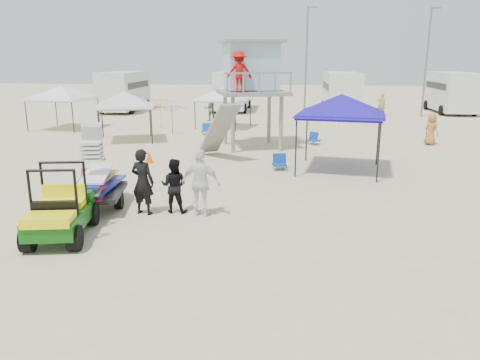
# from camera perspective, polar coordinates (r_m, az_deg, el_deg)

# --- Properties ---
(ground) EXTENTS (140.00, 140.00, 0.00)m
(ground) POSITION_cam_1_polar(r_m,az_deg,el_deg) (10.01, -4.66, -11.55)
(ground) COLOR beige
(ground) RESTS_ON ground
(utility_cart) EXTENTS (1.60, 2.60, 1.85)m
(utility_cart) POSITION_cam_1_polar(r_m,az_deg,el_deg) (12.48, -21.22, -2.88)
(utility_cart) COLOR #0C4D0C
(utility_cart) RESTS_ON ground
(surf_trailer) EXTENTS (1.78, 2.78, 2.27)m
(surf_trailer) POSITION_cam_1_polar(r_m,az_deg,el_deg) (14.50, -17.16, 0.11)
(surf_trailer) COLOR black
(surf_trailer) RESTS_ON ground
(man_left) EXTENTS (0.80, 0.63, 1.93)m
(man_left) POSITION_cam_1_polar(r_m,az_deg,el_deg) (13.69, -11.78, -0.22)
(man_left) COLOR black
(man_left) RESTS_ON ground
(man_mid) EXTENTS (0.82, 0.66, 1.61)m
(man_mid) POSITION_cam_1_polar(r_m,az_deg,el_deg) (13.74, -8.06, -0.69)
(man_mid) COLOR black
(man_mid) RESTS_ON ground
(man_right) EXTENTS (1.21, 0.67, 1.95)m
(man_right) POSITION_cam_1_polar(r_m,az_deg,el_deg) (13.29, -4.77, -0.36)
(man_right) COLOR white
(man_right) RESTS_ON ground
(lifeguard_tower) EXTENTS (3.97, 3.97, 5.11)m
(lifeguard_tower) POSITION_cam_1_polar(r_m,az_deg,el_deg) (23.51, 1.30, 13.23)
(lifeguard_tower) COLOR gray
(lifeguard_tower) RESTS_ON ground
(canopy_blue) EXTENTS (3.66, 3.66, 3.45)m
(canopy_blue) POSITION_cam_1_polar(r_m,az_deg,el_deg) (18.85, 12.29, 9.78)
(canopy_blue) COLOR black
(canopy_blue) RESTS_ON ground
(canopy_white_a) EXTENTS (3.55, 3.55, 3.09)m
(canopy_white_a) POSITION_cam_1_polar(r_m,az_deg,el_deg) (26.09, -13.94, 10.17)
(canopy_white_a) COLOR black
(canopy_white_a) RESTS_ON ground
(canopy_white_b) EXTENTS (3.62, 3.62, 3.13)m
(canopy_white_b) POSITION_cam_1_polar(r_m,az_deg,el_deg) (31.76, -20.94, 10.45)
(canopy_white_b) COLOR black
(canopy_white_b) RESTS_ON ground
(canopy_white_c) EXTENTS (3.56, 3.56, 3.01)m
(canopy_white_c) POSITION_cam_1_polar(r_m,az_deg,el_deg) (30.41, -2.06, 11.01)
(canopy_white_c) COLOR black
(canopy_white_c) RESTS_ON ground
(umbrella_a) EXTENTS (2.34, 2.36, 1.77)m
(umbrella_a) POSITION_cam_1_polar(r_m,az_deg,el_deg) (28.11, -8.26, 7.34)
(umbrella_a) COLOR red
(umbrella_a) RESTS_ON ground
(umbrella_b) EXTENTS (2.83, 2.85, 1.91)m
(umbrella_b) POSITION_cam_1_polar(r_m,az_deg,el_deg) (30.70, -9.63, 8.04)
(umbrella_b) COLOR gold
(umbrella_b) RESTS_ON ground
(cone_near) EXTENTS (0.34, 0.34, 0.50)m
(cone_near) POSITION_cam_1_polar(r_m,az_deg,el_deg) (20.63, -11.04, 2.79)
(cone_near) COLOR #FF5608
(cone_near) RESTS_ON ground
(cone_far) EXTENTS (0.34, 0.34, 0.50)m
(cone_far) POSITION_cam_1_polar(r_m,az_deg,el_deg) (21.66, -16.52, 3.01)
(cone_far) COLOR #D74606
(cone_far) RESTS_ON ground
(beach_chair_a) EXTENTS (0.57, 0.61, 0.64)m
(beach_chair_a) POSITION_cam_1_polar(r_m,az_deg,el_deg) (27.94, -4.10, 6.23)
(beach_chair_a) COLOR #0F43A7
(beach_chair_a) RESTS_ON ground
(beach_chair_b) EXTENTS (0.63, 0.68, 0.64)m
(beach_chair_b) POSITION_cam_1_polar(r_m,az_deg,el_deg) (19.07, 4.82, 2.23)
(beach_chair_b) COLOR #0D3895
(beach_chair_b) RESTS_ON ground
(beach_chair_c) EXTENTS (0.74, 0.86, 0.64)m
(beach_chair_c) POSITION_cam_1_polar(r_m,az_deg,el_deg) (24.91, 8.97, 5.05)
(beach_chair_c) COLOR #0F3AA3
(beach_chair_c) RESTS_ON ground
(rv_far_left) EXTENTS (2.64, 6.80, 3.25)m
(rv_far_left) POSITION_cam_1_polar(r_m,az_deg,el_deg) (41.24, -13.93, 10.66)
(rv_far_left) COLOR silver
(rv_far_left) RESTS_ON ground
(rv_mid_left) EXTENTS (2.65, 6.50, 3.25)m
(rv_mid_left) POSITION_cam_1_polar(r_m,az_deg,el_deg) (40.67, -0.93, 11.02)
(rv_mid_left) COLOR silver
(rv_mid_left) RESTS_ON ground
(rv_mid_right) EXTENTS (2.64, 7.00, 3.25)m
(rv_mid_right) POSITION_cam_1_polar(r_m,az_deg,el_deg) (39.14, 12.24, 10.56)
(rv_mid_right) COLOR silver
(rv_mid_right) RESTS_ON ground
(rv_far_right) EXTENTS (2.64, 6.60, 3.25)m
(rv_far_right) POSITION_cam_1_polar(r_m,az_deg,el_deg) (42.54, 24.33, 9.91)
(rv_far_right) COLOR silver
(rv_far_right) RESTS_ON ground
(light_pole_left) EXTENTS (0.14, 0.14, 8.00)m
(light_pole_left) POSITION_cam_1_polar(r_m,az_deg,el_deg) (35.85, 8.06, 13.91)
(light_pole_left) COLOR slate
(light_pole_left) RESTS_ON ground
(light_pole_right) EXTENTS (0.14, 0.14, 8.00)m
(light_pole_right) POSITION_cam_1_polar(r_m,az_deg,el_deg) (38.72, 21.76, 13.09)
(light_pole_right) COLOR slate
(light_pole_right) RESTS_ON ground
(distant_beachgoers) EXTENTS (13.93, 13.21, 1.78)m
(distant_beachgoers) POSITION_cam_1_polar(r_m,az_deg,el_deg) (31.92, 8.41, 8.15)
(distant_beachgoers) COLOR #B16E32
(distant_beachgoers) RESTS_ON ground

